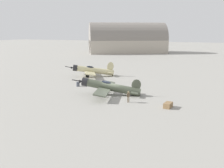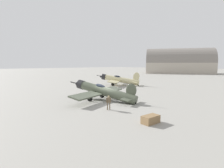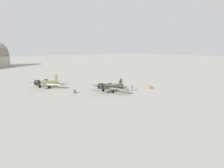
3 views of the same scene
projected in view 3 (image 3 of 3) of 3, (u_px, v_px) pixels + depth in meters
ground_plane at (112, 91)px, 49.02m from camera, size 400.00×400.00×0.00m
airplane_foreground at (111, 86)px, 48.37m from camera, size 10.96×10.90×2.88m
airplane_mid_apron at (47, 82)px, 53.09m from camera, size 10.21×9.67×3.29m
ground_crew_mechanic at (132, 87)px, 48.79m from camera, size 0.33×0.62×1.64m
equipment_crate at (149, 87)px, 52.11m from camera, size 1.03×1.69×0.70m
fuel_drum at (75, 92)px, 46.61m from camera, size 0.65×0.65×0.84m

